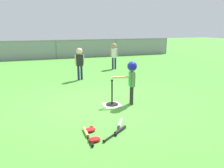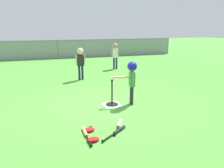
{
  "view_description": "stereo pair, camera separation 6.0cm",
  "coord_description": "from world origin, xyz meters",
  "views": [
    {
      "loc": [
        -1.44,
        -5.32,
        1.94
      ],
      "look_at": [
        0.38,
        -0.19,
        0.55
      ],
      "focal_mm": 36.03,
      "sensor_mm": 36.0,
      "label": 1
    },
    {
      "loc": [
        -1.39,
        -5.34,
        1.94
      ],
      "look_at": [
        0.38,
        -0.19,
        0.55
      ],
      "focal_mm": 36.03,
      "sensor_mm": 36.0,
      "label": 2
    }
  ],
  "objects": [
    {
      "name": "home_plate",
      "position": [
        0.38,
        -0.19,
        0.0
      ],
      "size": [
        0.44,
        0.44,
        0.01
      ],
      "primitive_type": "cube",
      "color": "white",
      "rests_on": "ground_plane"
    },
    {
      "name": "spare_bat_black",
      "position": [
        -0.03,
        -1.7,
        0.03
      ],
      "size": [
        0.61,
        0.47,
        0.06
      ],
      "color": "black",
      "rests_on": "ground_plane"
    },
    {
      "name": "batter_child",
      "position": [
        0.87,
        -0.29,
        0.79
      ],
      "size": [
        0.63,
        0.31,
        1.11
      ],
      "color": "#262626",
      "rests_on": "ground_plane"
    },
    {
      "name": "glove_by_plate",
      "position": [
        -0.52,
        -1.47,
        0.04
      ],
      "size": [
        0.25,
        0.22,
        0.07
      ],
      "color": "#B21919",
      "rests_on": "ground_plane"
    },
    {
      "name": "spare_bat_wood",
      "position": [
        -0.62,
        -1.6,
        0.03
      ],
      "size": [
        0.07,
        0.72,
        0.06
      ],
      "color": "#DBB266",
      "rests_on": "ground_plane"
    },
    {
      "name": "fielder_near_right",
      "position": [
        0.19,
        2.86,
        0.77
      ],
      "size": [
        0.35,
        0.24,
        1.19
      ],
      "color": "#191E4C",
      "rests_on": "ground_plane"
    },
    {
      "name": "outfield_fence",
      "position": [
        0.0,
        9.21,
        0.62
      ],
      "size": [
        16.06,
        0.06,
        1.15
      ],
      "color": "slate",
      "rests_on": "ground_plane"
    },
    {
      "name": "ground_plane",
      "position": [
        0.0,
        0.0,
        0.0
      ],
      "size": [
        60.0,
        60.0,
        0.0
      ],
      "primitive_type": "plane",
      "color": "#478C33"
    },
    {
      "name": "spare_bat_silver",
      "position": [
        0.1,
        -1.43,
        0.03
      ],
      "size": [
        0.41,
        0.65,
        0.06
      ],
      "color": "silver",
      "rests_on": "ground_plane"
    },
    {
      "name": "baseball_on_tee",
      "position": [
        0.38,
        -0.19,
        0.69
      ],
      "size": [
        0.07,
        0.07,
        0.07
      ],
      "primitive_type": "sphere",
      "color": "white",
      "rests_on": "batting_tee"
    },
    {
      "name": "fielder_deep_right",
      "position": [
        2.17,
        4.56,
        0.78
      ],
      "size": [
        0.34,
        0.24,
        1.21
      ],
      "color": "#191E4C",
      "rests_on": "ground_plane"
    },
    {
      "name": "glove_near_bats",
      "position": [
        -0.54,
        -1.87,
        0.04
      ],
      "size": [
        0.23,
        0.18,
        0.07
      ],
      "color": "#B21919",
      "rests_on": "ground_plane"
    },
    {
      "name": "batting_tee",
      "position": [
        0.38,
        -0.19,
        0.1
      ],
      "size": [
        0.32,
        0.32,
        0.66
      ],
      "color": "black",
      "rests_on": "ground_plane"
    }
  ]
}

